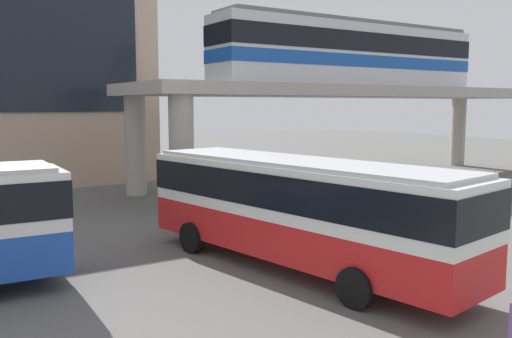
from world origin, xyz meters
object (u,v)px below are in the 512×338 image
at_px(train, 351,54).
at_px(bicycle_orange, 438,184).
at_px(bicycle_black, 440,189).
at_px(bicycle_green, 486,182).
at_px(bus_main, 297,202).
at_px(bicycle_brown, 392,193).

xyz_separation_m(train, bicycle_orange, (2.42, -4.78, -7.44)).
distance_m(train, bicycle_orange, 9.17).
bearing_deg(bicycle_black, bicycle_green, 2.75).
distance_m(train, bicycle_green, 10.84).
bearing_deg(train, bicycle_green, -47.15).
bearing_deg(bicycle_orange, bus_main, -154.02).
bearing_deg(bicycle_orange, train, 116.85).
distance_m(bicycle_brown, bicycle_black, 3.36).
xyz_separation_m(bicycle_orange, bicycle_black, (-1.35, -1.21, 0.00)).
bearing_deg(bus_main, bicycle_black, 24.18).
height_order(train, bicycle_brown, train).
distance_m(bicycle_orange, bicycle_brown, 4.80).
bearing_deg(bus_main, bicycle_green, 19.61).
bearing_deg(bicycle_brown, train, 68.35).
distance_m(bicycle_green, bicycle_black, 4.30).
bearing_deg(bicycle_green, bicycle_black, -177.25).
bearing_deg(train, bicycle_black, -79.88).
bearing_deg(bicycle_green, bicycle_brown, 179.77).
distance_m(bicycle_orange, bicycle_black, 1.81).
xyz_separation_m(train, bicycle_green, (5.36, -5.78, -7.44)).
bearing_deg(train, bicycle_brown, -111.65).
relative_size(train, bicycle_brown, 10.15).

